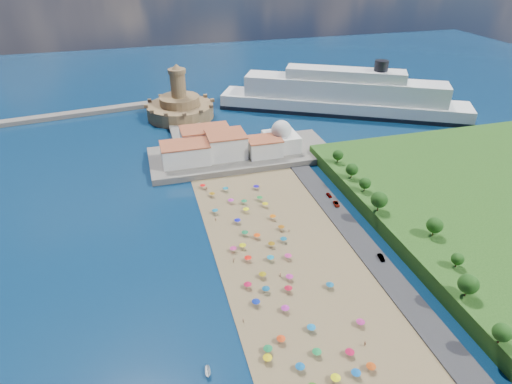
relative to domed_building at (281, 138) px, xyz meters
name	(u,v)px	position (x,y,z in m)	size (l,w,h in m)	color
ground	(264,248)	(-30.00, -71.00, -8.97)	(700.00, 700.00, 0.00)	#071938
terrace	(241,155)	(-20.00, 2.00, -7.47)	(90.00, 36.00, 3.00)	#59544C
jetty	(188,134)	(-42.00, 37.00, -7.77)	(18.00, 70.00, 2.40)	#59544C
breakwater	(11,122)	(-140.00, 82.00, -7.67)	(200.00, 7.00, 2.60)	#59544C
waterfront_buildings	(215,145)	(-33.05, 2.64, -1.10)	(57.00, 29.00, 11.00)	silver
domed_building	(281,138)	(0.00, 0.00, 0.00)	(16.00, 16.00, 15.00)	silver
fortress	(180,107)	(-42.00, 67.00, -2.29)	(40.00, 40.00, 32.40)	#906C48
cruise_ship	(343,97)	(56.54, 47.67, 0.91)	(145.29, 92.18, 33.38)	black
beach_parasols	(272,267)	(-31.49, -84.01, -6.83)	(31.99, 113.27, 2.20)	gray
beachgoers	(251,237)	(-33.36, -65.02, -7.82)	(29.70, 94.19, 1.88)	tan
parked_cars	(345,214)	(6.00, -60.96, -7.67)	(2.72, 46.38, 1.25)	gray
hillside_trees	(400,214)	(17.86, -77.99, 1.21)	(17.09, 109.32, 8.01)	#382314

